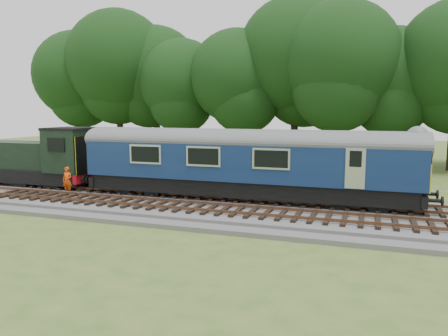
% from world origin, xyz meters
% --- Properties ---
extents(ground, '(120.00, 120.00, 0.00)m').
position_xyz_m(ground, '(0.00, 0.00, 0.00)').
color(ground, '#406123').
rests_on(ground, ground).
extents(ballast, '(70.00, 7.00, 0.35)m').
position_xyz_m(ballast, '(0.00, 0.00, 0.17)').
color(ballast, '#4C4C4F').
rests_on(ballast, ground).
extents(track_north, '(67.20, 2.40, 0.21)m').
position_xyz_m(track_north, '(0.00, 1.40, 0.42)').
color(track_north, black).
rests_on(track_north, ballast).
extents(track_south, '(67.20, 2.40, 0.21)m').
position_xyz_m(track_south, '(0.00, -1.60, 0.42)').
color(track_south, black).
rests_on(track_south, ballast).
extents(fence, '(64.00, 0.12, 1.00)m').
position_xyz_m(fence, '(0.00, 4.50, 0.00)').
color(fence, '#6B6054').
rests_on(fence, ground).
extents(tree_line, '(70.00, 8.00, 18.00)m').
position_xyz_m(tree_line, '(0.00, 22.00, 0.00)').
color(tree_line, black).
rests_on(tree_line, ground).
extents(dmu_railcar, '(18.05, 2.86, 3.88)m').
position_xyz_m(dmu_railcar, '(-3.39, 1.40, 2.61)').
color(dmu_railcar, black).
rests_on(dmu_railcar, ground).
extents(shunter_loco, '(8.92, 2.60, 3.38)m').
position_xyz_m(shunter_loco, '(-17.32, 1.40, 1.97)').
color(shunter_loco, black).
rests_on(shunter_loco, ground).
extents(worker, '(0.60, 0.41, 1.57)m').
position_xyz_m(worker, '(-13.40, -0.54, 1.13)').
color(worker, '#E94B0C').
rests_on(worker, ballast).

